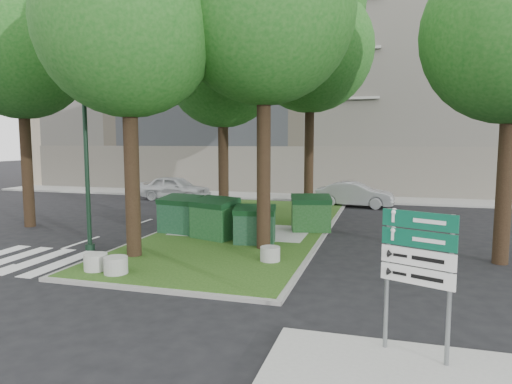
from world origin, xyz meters
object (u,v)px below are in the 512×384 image
(car_white, at_px, (175,188))
(car_silver, at_px, (355,194))
(bollard_right, at_px, (270,254))
(litter_bin, at_px, (320,217))
(bollard_mid, at_px, (116,265))
(dumpster_c, at_px, (255,225))
(tree_median_near_left, at_px, (131,8))
(bollard_left, at_px, (96,262))
(dumpster_b, at_px, (215,218))
(tree_median_mid, at_px, (225,59))
(directional_sign, at_px, (418,261))
(dumpster_a, at_px, (181,214))
(street_lamp, at_px, (86,141))
(dumpster_d, at_px, (311,213))
(tree_street_left, at_px, (23,38))
(tree_median_far, at_px, (313,37))

(car_white, height_order, car_silver, car_white)
(bollard_right, height_order, litter_bin, litter_bin)
(bollard_mid, bearing_deg, dumpster_c, 60.88)
(tree_median_near_left, height_order, litter_bin, tree_median_near_left)
(bollard_left, relative_size, litter_bin, 0.84)
(dumpster_b, bearing_deg, tree_median_mid, 123.26)
(directional_sign, distance_m, car_white, 21.67)
(dumpster_a, height_order, car_silver, dumpster_a)
(dumpster_a, bearing_deg, street_lamp, -110.68)
(bollard_right, bearing_deg, dumpster_d, 85.19)
(tree_median_near_left, xyz_separation_m, street_lamp, (-2.09, 0.55, -3.76))
(dumpster_b, distance_m, bollard_right, 3.70)
(tree_median_near_left, bearing_deg, bollard_right, 6.47)
(dumpster_a, distance_m, directional_sign, 11.38)
(bollard_left, xyz_separation_m, street_lamp, (-1.85, 2.30, 3.22))
(tree_median_mid, height_order, dumpster_d, tree_median_mid)
(bollard_left, bearing_deg, bollard_mid, -10.66)
(car_silver, bearing_deg, bollard_right, 177.85)
(tree_street_left, relative_size, directional_sign, 4.70)
(tree_street_left, relative_size, dumpster_c, 7.29)
(tree_median_near_left, xyz_separation_m, car_silver, (5.54, 13.03, -6.64))
(directional_sign, height_order, car_white, directional_sign)
(bollard_left, bearing_deg, dumpster_d, 56.25)
(tree_street_left, distance_m, directional_sign, 17.78)
(tree_median_far, bearing_deg, bollard_right, -88.03)
(tree_median_far, distance_m, dumpster_d, 8.70)
(bollard_mid, relative_size, litter_bin, 0.84)
(bollard_left, height_order, street_lamp, street_lamp)
(tree_median_mid, height_order, tree_median_far, tree_median_far)
(bollard_left, height_order, car_silver, car_silver)
(dumpster_a, relative_size, street_lamp, 0.30)
(dumpster_c, bearing_deg, bollard_right, -72.01)
(tree_median_mid, distance_m, dumpster_b, 7.16)
(tree_median_mid, relative_size, litter_bin, 13.70)
(tree_street_left, distance_m, dumpster_b, 10.79)
(dumpster_c, distance_m, street_lamp, 6.11)
(tree_median_near_left, bearing_deg, bollard_left, -97.75)
(tree_median_far, relative_size, dumpster_a, 7.09)
(car_white, xyz_separation_m, car_silver, (10.61, 0.09, -0.06))
(tree_median_far, xyz_separation_m, bollard_mid, (-3.24, -11.38, -7.98))
(bollard_mid, distance_m, street_lamp, 4.77)
(tree_median_near_left, bearing_deg, dumpster_c, 41.16)
(dumpster_d, xyz_separation_m, bollard_right, (-0.40, -4.76, -0.46))
(street_lamp, bearing_deg, dumpster_a, 58.65)
(tree_street_left, relative_size, street_lamp, 1.94)
(tree_median_near_left, bearing_deg, dumpster_b, 65.76)
(tree_median_far, bearing_deg, tree_median_mid, -136.85)
(bollard_mid, bearing_deg, tree_median_near_left, 103.81)
(bollard_left, distance_m, car_white, 15.47)
(tree_median_mid, bearing_deg, dumpster_a, -104.54)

